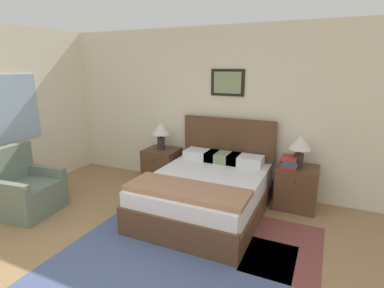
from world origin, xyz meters
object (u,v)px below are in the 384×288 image
(bed, at_px, (206,191))
(table_lamp_near_window, at_px, (161,130))
(nightstand_near_window, at_px, (162,166))
(armchair, at_px, (26,191))
(table_lamp_by_door, at_px, (300,145))
(nightstand_by_door, at_px, (296,187))

(bed, height_order, table_lamp_near_window, bed)
(bed, height_order, nightstand_near_window, bed)
(armchair, height_order, table_lamp_by_door, table_lamp_by_door)
(armchair, relative_size, table_lamp_near_window, 1.99)
(nightstand_by_door, bearing_deg, armchair, -152.99)
(nightstand_by_door, xyz_separation_m, table_lamp_near_window, (-2.25, 0.02, 0.63))
(nightstand_near_window, relative_size, table_lamp_by_door, 1.31)
(bed, distance_m, table_lamp_near_window, 1.47)
(armchair, distance_m, table_lamp_near_window, 2.19)
(armchair, relative_size, table_lamp_by_door, 1.99)
(armchair, relative_size, nightstand_by_door, 1.51)
(bed, relative_size, table_lamp_by_door, 4.14)
(table_lamp_by_door, bearing_deg, nightstand_by_door, -73.70)
(armchair, height_order, nightstand_near_window, armchair)
(nightstand_near_window, height_order, nightstand_by_door, same)
(nightstand_by_door, height_order, table_lamp_near_window, table_lamp_near_window)
(armchair, bearing_deg, table_lamp_near_window, 139.55)
(nightstand_by_door, distance_m, table_lamp_by_door, 0.63)
(nightstand_near_window, height_order, table_lamp_near_window, table_lamp_near_window)
(nightstand_near_window, bearing_deg, table_lamp_by_door, 0.51)
(table_lamp_near_window, bearing_deg, table_lamp_by_door, 0.00)
(armchair, xyz_separation_m, nightstand_near_window, (1.17, 1.73, 0.00))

